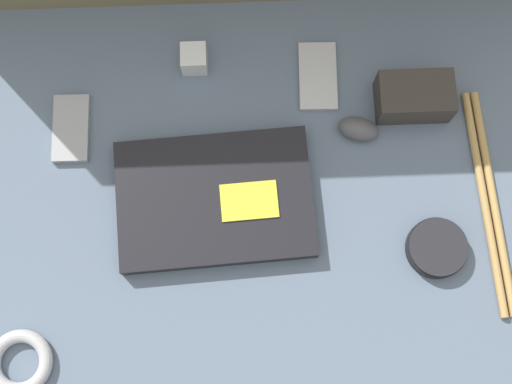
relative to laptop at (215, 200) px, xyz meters
The scene contains 11 objects.
ground_plane 0.14m from the laptop, ahead, with size 8.00×8.00×0.00m, color #38383D.
couch_seat 0.10m from the laptop, ahead, with size 1.06×0.69×0.11m.
laptop is the anchor object (origin of this frame).
computer_mouse 0.26m from the laptop, 24.99° to the left, with size 0.07×0.05×0.03m.
speaker_puck 0.36m from the laptop, 14.46° to the right, with size 0.10×0.10×0.02m.
phone_silver 0.27m from the laptop, 49.66° to the left, with size 0.07×0.12×0.01m.
phone_black 0.27m from the laptop, 151.02° to the left, with size 0.06×0.11×0.01m.
camera_pouch 0.36m from the laptop, 25.44° to the left, with size 0.12×0.07×0.06m.
charger_brick 0.24m from the laptop, 97.02° to the left, with size 0.04×0.04×0.04m.
cable_coil 0.39m from the laptop, 141.34° to the right, with size 0.10×0.10×0.02m.
drumstick_pair 0.44m from the laptop, ahead, with size 0.05×0.37×0.01m.
Camera 1 is at (-0.01, -0.26, 1.23)m, focal length 50.00 mm.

